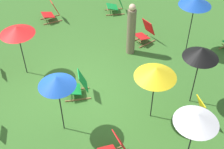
% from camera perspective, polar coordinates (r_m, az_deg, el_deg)
% --- Properties ---
extents(ground_plane, '(40.00, 40.00, 0.00)m').
position_cam_1_polar(ground_plane, '(9.18, -6.94, -4.27)').
color(ground_plane, '#386B28').
extents(deckchair_1, '(0.51, 0.78, 0.83)m').
position_cam_1_polar(deckchair_1, '(7.51, 0.55, -13.67)').
color(deckchair_1, olive).
rests_on(deckchair_1, ground).
extents(deckchair_2, '(0.64, 0.85, 0.83)m').
position_cam_1_polar(deckchair_2, '(11.17, 6.14, 7.75)').
color(deckchair_2, olive).
rests_on(deckchair_2, ground).
extents(deckchair_5, '(0.63, 0.85, 0.83)m').
position_cam_1_polar(deckchair_5, '(8.99, -6.27, -2.08)').
color(deckchair_5, olive).
rests_on(deckchair_5, ground).
extents(deckchair_7, '(0.57, 0.81, 0.83)m').
position_cam_1_polar(deckchair_7, '(8.51, 15.41, -6.89)').
color(deckchair_7, olive).
rests_on(deckchair_7, ground).
extents(deckchair_9, '(0.51, 0.78, 0.83)m').
position_cam_1_polar(deckchair_9, '(12.57, -11.17, 11.34)').
color(deckchair_9, olive).
rests_on(deckchair_9, ground).
extents(deckchair_10, '(0.65, 0.86, 0.83)m').
position_cam_1_polar(deckchair_10, '(12.87, 0.72, 12.90)').
color(deckchair_10, olive).
rests_on(deckchair_10, ground).
extents(umbrella_0, '(1.07, 1.07, 1.75)m').
position_cam_1_polar(umbrella_0, '(7.57, 8.11, 0.39)').
color(umbrella_0, black).
rests_on(umbrella_0, ground).
extents(umbrella_1, '(0.93, 0.93, 1.94)m').
position_cam_1_polar(umbrella_1, '(6.43, 15.45, -7.88)').
color(umbrella_1, black).
rests_on(umbrella_1, ground).
extents(umbrella_2, '(1.03, 1.03, 1.73)m').
position_cam_1_polar(umbrella_2, '(9.37, -17.22, 7.83)').
color(umbrella_2, black).
rests_on(umbrella_2, ground).
extents(umbrella_3, '(0.94, 0.94, 1.93)m').
position_cam_1_polar(umbrella_3, '(8.16, 16.23, 3.90)').
color(umbrella_3, black).
rests_on(umbrella_3, ground).
extents(umbrella_4, '(1.04, 1.04, 2.01)m').
position_cam_1_polar(umbrella_4, '(10.25, 15.20, 12.95)').
color(umbrella_4, black).
rests_on(umbrella_4, ground).
extents(umbrella_5, '(0.90, 0.90, 1.85)m').
position_cam_1_polar(umbrella_5, '(7.22, -10.22, -1.25)').
color(umbrella_5, black).
rests_on(umbrella_5, ground).
extents(person_1, '(0.38, 0.38, 1.86)m').
position_cam_1_polar(person_1, '(10.29, 3.58, 8.14)').
color(person_1, '#72664C').
rests_on(person_1, ground).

